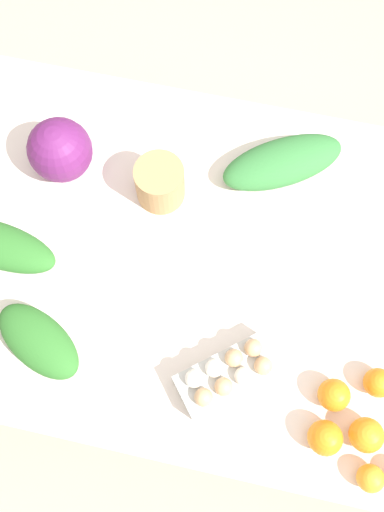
{
  "coord_description": "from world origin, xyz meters",
  "views": [
    {
      "loc": [
        -0.11,
        0.48,
        2.19
      ],
      "look_at": [
        0.0,
        0.0,
        0.78
      ],
      "focal_mm": 40.0,
      "sensor_mm": 36.0,
      "label": 1
    }
  ],
  "objects": [
    {
      "name": "orange_0",
      "position": [
        -0.49,
        0.35,
        0.81
      ],
      "size": [
        0.08,
        0.08,
        0.08
      ],
      "primitive_type": "sphere",
      "color": "orange",
      "rests_on": "dining_table"
    },
    {
      "name": "cabbage_purple",
      "position": [
        0.4,
        -0.19,
        0.85
      ],
      "size": [
        0.17,
        0.17,
        0.17
      ],
      "primitive_type": "sphere",
      "color": "#601E5B",
      "rests_on": "dining_table"
    },
    {
      "name": "greens_bunch_scallion",
      "position": [
        -0.19,
        -0.31,
        0.81
      ],
      "size": [
        0.37,
        0.3,
        0.09
      ],
      "primitive_type": "ellipsoid",
      "rotation": [
        0.0,
        0.0,
        0.54
      ],
      "color": "#337538",
      "rests_on": "dining_table"
    },
    {
      "name": "dining_table",
      "position": [
        0.0,
        0.0,
        0.68
      ],
      "size": [
        1.47,
        1.02,
        0.76
      ],
      "color": "silver",
      "rests_on": "ground_plane"
    },
    {
      "name": "orange_3",
      "position": [
        -0.51,
        0.22,
        0.8
      ],
      "size": [
        0.07,
        0.07,
        0.07
      ],
      "primitive_type": "sphere",
      "color": "orange",
      "rests_on": "dining_table"
    },
    {
      "name": "orange_4",
      "position": [
        -0.4,
        0.38,
        0.81
      ],
      "size": [
        0.08,
        0.08,
        0.08
      ],
      "primitive_type": "sphere",
      "color": "orange",
      "rests_on": "dining_table"
    },
    {
      "name": "greens_bunch_dandelion",
      "position": [
        0.32,
        0.3,
        0.8
      ],
      "size": [
        0.28,
        0.23,
        0.08
      ],
      "primitive_type": "ellipsoid",
      "rotation": [
        0.0,
        0.0,
        5.79
      ],
      "color": "#2D6B28",
      "rests_on": "dining_table"
    },
    {
      "name": "egg_carton",
      "position": [
        -0.15,
        0.28,
        0.81
      ],
      "size": [
        0.26,
        0.24,
        0.09
      ],
      "rotation": [
        0.0,
        0.0,
        0.69
      ],
      "color": "#B7B7B2",
      "rests_on": "dining_table"
    },
    {
      "name": "orange_7",
      "position": [
        -0.41,
        0.28,
        0.8
      ],
      "size": [
        0.08,
        0.08,
        0.08
      ],
      "primitive_type": "sphere",
      "color": "orange",
      "rests_on": "dining_table"
    },
    {
      "name": "orange_5",
      "position": [
        -0.52,
        0.44,
        0.8
      ],
      "size": [
        0.06,
        0.06,
        0.06
      ],
      "primitive_type": "sphere",
      "color": "orange",
      "rests_on": "dining_table"
    },
    {
      "name": "ground_plane",
      "position": [
        0.0,
        0.0,
        0.0
      ],
      "size": [
        8.0,
        8.0,
        0.0
      ],
      "primitive_type": "plane",
      "color": "#C6B289"
    },
    {
      "name": "paper_bag",
      "position": [
        0.12,
        -0.17,
        0.83
      ],
      "size": [
        0.13,
        0.13,
        0.13
      ],
      "primitive_type": "cylinder",
      "color": "#A87F51",
      "rests_on": "dining_table"
    }
  ]
}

